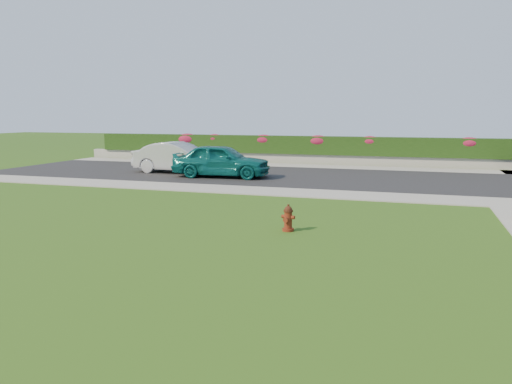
% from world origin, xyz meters
% --- Properties ---
extents(ground, '(120.00, 120.00, 0.00)m').
position_xyz_m(ground, '(0.00, 0.00, 0.00)').
color(ground, black).
rests_on(ground, ground).
extents(street_far, '(26.00, 8.00, 0.04)m').
position_xyz_m(street_far, '(-5.00, 14.00, 0.02)').
color(street_far, black).
rests_on(street_far, ground).
extents(sidewalk_far, '(24.00, 2.00, 0.04)m').
position_xyz_m(sidewalk_far, '(-6.00, 9.00, 0.02)').
color(sidewalk_far, gray).
rests_on(sidewalk_far, ground).
extents(sidewalk_beyond, '(34.00, 2.00, 0.04)m').
position_xyz_m(sidewalk_beyond, '(-1.00, 19.00, 0.02)').
color(sidewalk_beyond, gray).
rests_on(sidewalk_beyond, ground).
extents(retaining_wall, '(34.00, 0.40, 0.60)m').
position_xyz_m(retaining_wall, '(-1.00, 20.50, 0.30)').
color(retaining_wall, gray).
rests_on(retaining_wall, ground).
extents(hedge, '(32.00, 0.90, 1.10)m').
position_xyz_m(hedge, '(-1.00, 20.60, 1.15)').
color(hedge, black).
rests_on(hedge, retaining_wall).
extents(fire_hydrant, '(0.37, 0.35, 0.71)m').
position_xyz_m(fire_hydrant, '(0.48, 2.74, 0.34)').
color(fire_hydrant, '#581D0D').
rests_on(fire_hydrant, ground).
extents(sedan_teal, '(4.78, 2.18, 1.59)m').
position_xyz_m(sedan_teal, '(-5.28, 12.55, 0.84)').
color(sedan_teal, '#0B5856').
rests_on(sedan_teal, street_far).
extents(sedan_silver, '(4.79, 1.78, 1.56)m').
position_xyz_m(sedan_silver, '(-8.03, 13.57, 0.82)').
color(sedan_silver, '#B7BBC0').
rests_on(sedan_silver, street_far).
extents(flower_clump_a, '(1.46, 0.94, 0.73)m').
position_xyz_m(flower_clump_a, '(-10.84, 20.50, 1.41)').
color(flower_clump_a, '#AE1D41').
rests_on(flower_clump_a, hedge).
extents(flower_clump_b, '(1.14, 0.73, 0.57)m').
position_xyz_m(flower_clump_b, '(-8.88, 20.50, 1.47)').
color(flower_clump_b, '#AE1D41').
rests_on(flower_clump_b, hedge).
extents(flower_clump_c, '(1.29, 0.83, 0.65)m').
position_xyz_m(flower_clump_c, '(-5.55, 20.50, 1.44)').
color(flower_clump_c, '#AE1D41').
rests_on(flower_clump_c, hedge).
extents(flower_clump_d, '(1.36, 0.87, 0.68)m').
position_xyz_m(flower_clump_d, '(-2.09, 20.50, 1.43)').
color(flower_clump_d, '#AE1D41').
rests_on(flower_clump_d, hedge).
extents(flower_clump_e, '(1.22, 0.78, 0.61)m').
position_xyz_m(flower_clump_e, '(1.00, 20.50, 1.46)').
color(flower_clump_e, '#AE1D41').
rests_on(flower_clump_e, hedge).
extents(flower_clump_f, '(1.29, 0.83, 0.65)m').
position_xyz_m(flower_clump_f, '(6.43, 20.50, 1.44)').
color(flower_clump_f, '#AE1D41').
rests_on(flower_clump_f, hedge).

